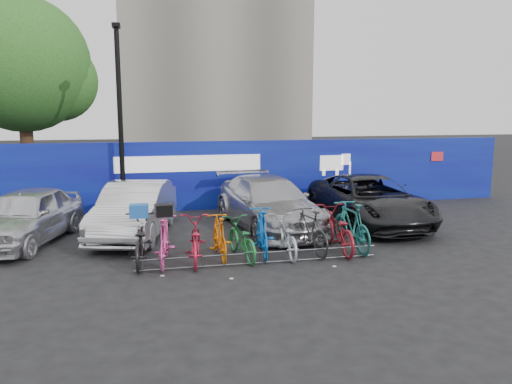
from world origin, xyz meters
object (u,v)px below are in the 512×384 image
object	(u,v)px
bike_0	(140,241)
bike_7	(309,231)
car_0	(26,216)
bike_3	(219,237)
car_3	(369,200)
car_2	(269,203)
bike_4	(241,239)
lamppost	(120,116)
bike_6	(285,236)
bike_2	(195,240)
bike_rack	(260,258)
bike_8	(337,230)
tree	(28,68)
bike_9	(351,226)
bike_5	(262,232)
bike_1	(164,240)
car_1	(135,210)

from	to	relation	value
bike_0	bike_7	size ratio (longest dim) A/B	1.11
car_0	bike_3	size ratio (longest dim) A/B	2.48
car_3	car_2	bearing A→B (deg)	177.86
bike_0	bike_4	size ratio (longest dim) A/B	1.14
lamppost	car_2	size ratio (longest dim) A/B	1.18
bike_6	lamppost	bearing A→B (deg)	-53.33
bike_4	lamppost	bearing A→B (deg)	-70.58
lamppost	bike_6	size ratio (longest dim) A/B	3.38
bike_3	car_3	bearing A→B (deg)	-154.00
bike_2	bike_7	xyz separation A→B (m)	(2.80, 0.11, 0.05)
bike_rack	bike_8	distance (m)	2.24
tree	bike_6	xyz separation A→B (m)	(7.53, -10.07, -4.59)
bike_6	bike_9	xyz separation A→B (m)	(1.75, 0.13, 0.14)
tree	bike_5	xyz separation A→B (m)	(6.99, -9.93, -4.49)
lamppost	bike_7	xyz separation A→B (m)	(4.59, -5.35, -2.71)
bike_9	bike_rack	bearing A→B (deg)	13.11
bike_4	bike_9	size ratio (longest dim) A/B	0.89
car_2	bike_6	size ratio (longest dim) A/B	2.86
tree	bike_2	size ratio (longest dim) A/B	4.01
bike_1	tree	bearing A→B (deg)	-58.70
car_3	bike_9	bearing A→B (deg)	-123.17
bike_3	bike_4	distance (m)	0.52
bike_8	bike_rack	bearing A→B (deg)	18.64
bike_5	bike_4	bearing A→B (deg)	21.68
car_0	bike_1	world-z (taller)	car_0
bike_7	bike_9	distance (m)	1.13
bike_0	bike_2	xyz separation A→B (m)	(1.23, -0.13, -0.03)
bike_1	bike_4	size ratio (longest dim) A/B	1.04
tree	bike_7	world-z (taller)	tree
tree	bike_8	distance (m)	14.12
bike_0	bike_1	world-z (taller)	bike_1
bike_9	lamppost	bearing A→B (deg)	-45.55
tree	car_2	size ratio (longest dim) A/B	1.51
bike_rack	bike_7	size ratio (longest dim) A/B	3.02
tree	bike_3	distance (m)	12.46
car_2	car_1	bearing A→B (deg)	174.01
tree	bike_0	size ratio (longest dim) A/B	3.78
bike_rack	bike_9	distance (m)	2.65
car_1	bike_1	size ratio (longest dim) A/B	2.41
tree	bike_6	size ratio (longest dim) A/B	4.31
bike_8	car_0	bearing A→B (deg)	-16.51
bike_2	bike_6	world-z (taller)	bike_2
car_0	bike_4	bearing A→B (deg)	-10.73
bike_rack	car_0	world-z (taller)	car_0
car_1	bike_3	xyz separation A→B (m)	(1.97, -2.60, -0.22)
lamppost	bike_4	size ratio (longest dim) A/B	3.39
bike_4	bike_7	size ratio (longest dim) A/B	0.97
bike_6	bike_7	xyz separation A→B (m)	(0.63, 0.07, 0.08)
bike_3	car_1	bearing A→B (deg)	-54.21
lamppost	bike_7	distance (m)	7.55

